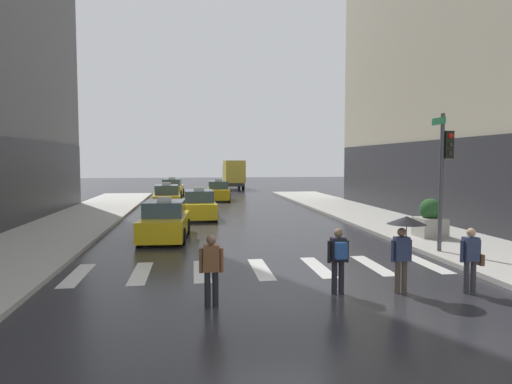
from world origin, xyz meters
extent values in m
plane|color=#26262B|center=(0.00, 0.00, 0.00)|extent=(160.00, 160.00, 0.00)
cube|color=silver|center=(-5.40, 3.00, 0.00)|extent=(0.50, 2.80, 0.01)
cube|color=silver|center=(-3.60, 3.00, 0.00)|extent=(0.50, 2.80, 0.01)
cube|color=silver|center=(-1.80, 3.00, 0.00)|extent=(0.50, 2.80, 0.01)
cube|color=silver|center=(0.00, 3.00, 0.00)|extent=(0.50, 2.80, 0.01)
cube|color=silver|center=(1.80, 3.00, 0.00)|extent=(0.50, 2.80, 0.01)
cube|color=silver|center=(3.60, 3.00, 0.00)|extent=(0.50, 2.80, 0.01)
cube|color=silver|center=(5.40, 3.00, 0.00)|extent=(0.50, 2.80, 0.01)
cube|color=#2D2D33|center=(10.45, 9.96, 2.20)|extent=(0.10, 31.36, 4.40)
cylinder|color=#47474C|center=(6.52, 4.15, 2.55)|extent=(0.14, 0.14, 4.80)
cube|color=black|center=(6.74, 4.15, 3.88)|extent=(0.30, 0.26, 0.95)
sphere|color=red|center=(6.74, 4.01, 4.18)|extent=(0.17, 0.17, 0.17)
sphere|color=#28231E|center=(6.74, 4.01, 3.88)|extent=(0.17, 0.17, 0.17)
sphere|color=#28231E|center=(6.74, 4.01, 3.58)|extent=(0.17, 0.17, 0.17)
cube|color=#196638|center=(6.47, 4.33, 4.70)|extent=(0.04, 0.84, 0.24)
cube|color=yellow|center=(-3.24, 8.95, 0.56)|extent=(2.05, 4.59, 0.84)
cube|color=#384C5B|center=(-3.25, 8.85, 1.30)|extent=(1.71, 2.19, 0.64)
cube|color=silver|center=(-3.25, 8.85, 1.71)|extent=(0.61, 0.27, 0.18)
cylinder|color=black|center=(-4.02, 10.34, 0.33)|extent=(0.26, 0.67, 0.66)
cylinder|color=black|center=(-2.31, 10.25, 0.33)|extent=(0.26, 0.67, 0.66)
cylinder|color=black|center=(-4.17, 7.65, 0.33)|extent=(0.26, 0.67, 0.66)
cylinder|color=black|center=(-2.46, 7.55, 0.33)|extent=(0.26, 0.67, 0.66)
cube|color=#F2EAB2|center=(-3.74, 11.25, 0.60)|extent=(0.20, 0.05, 0.14)
cube|color=#F2EAB2|center=(-2.49, 11.18, 0.60)|extent=(0.20, 0.05, 0.14)
cube|color=yellow|center=(-1.71, 15.75, 0.56)|extent=(1.95, 4.56, 0.84)
cube|color=#384C5B|center=(-1.71, 15.65, 1.30)|extent=(1.67, 2.15, 0.64)
cube|color=silver|center=(-1.71, 15.65, 1.71)|extent=(0.61, 0.26, 0.18)
cylinder|color=black|center=(-2.61, 17.07, 0.33)|extent=(0.24, 0.67, 0.66)
cylinder|color=black|center=(-0.90, 17.13, 0.33)|extent=(0.24, 0.67, 0.66)
cylinder|color=black|center=(-2.52, 14.37, 0.33)|extent=(0.24, 0.67, 0.66)
cylinder|color=black|center=(-0.81, 14.43, 0.33)|extent=(0.24, 0.67, 0.66)
cube|color=#F2EAB2|center=(-2.42, 18.00, 0.60)|extent=(0.20, 0.05, 0.14)
cube|color=#F2EAB2|center=(-1.16, 18.04, 0.60)|extent=(0.20, 0.05, 0.14)
cube|color=gold|center=(-3.87, 21.80, 0.56)|extent=(2.06, 4.60, 0.84)
cube|color=#384C5B|center=(-3.86, 21.70, 1.30)|extent=(1.72, 2.19, 0.64)
cube|color=silver|center=(-3.86, 21.70, 1.71)|extent=(0.61, 0.27, 0.18)
cylinder|color=black|center=(-4.80, 23.10, 0.33)|extent=(0.26, 0.67, 0.66)
cylinder|color=black|center=(-3.09, 23.20, 0.33)|extent=(0.26, 0.67, 0.66)
cylinder|color=black|center=(-4.64, 20.40, 0.33)|extent=(0.26, 0.67, 0.66)
cylinder|color=black|center=(-2.94, 20.50, 0.33)|extent=(0.26, 0.67, 0.66)
cube|color=#F2EAB2|center=(-4.63, 24.03, 0.60)|extent=(0.20, 0.05, 0.14)
cube|color=#F2EAB2|center=(-3.37, 24.10, 0.60)|extent=(0.20, 0.05, 0.14)
cube|color=yellow|center=(0.10, 27.60, 0.56)|extent=(2.03, 4.59, 0.84)
cube|color=#384C5B|center=(0.09, 27.50, 1.30)|extent=(1.71, 2.18, 0.64)
cube|color=silver|center=(0.09, 27.50, 1.71)|extent=(0.61, 0.27, 0.18)
cylinder|color=black|center=(-0.69, 28.99, 0.33)|extent=(0.25, 0.67, 0.66)
cylinder|color=black|center=(1.02, 28.90, 0.33)|extent=(0.25, 0.67, 0.66)
cylinder|color=black|center=(-0.83, 26.29, 0.33)|extent=(0.25, 0.67, 0.66)
cylinder|color=black|center=(0.88, 26.20, 0.33)|extent=(0.25, 0.67, 0.66)
cube|color=#F2EAB2|center=(-0.41, 29.89, 0.60)|extent=(0.20, 0.05, 0.14)
cube|color=#F2EAB2|center=(0.84, 29.83, 0.60)|extent=(0.20, 0.05, 0.14)
cube|color=yellow|center=(-3.93, 32.37, 0.56)|extent=(2.06, 4.60, 0.84)
cube|color=#384C5B|center=(-3.94, 32.27, 1.30)|extent=(1.72, 2.19, 0.64)
cube|color=silver|center=(-3.94, 32.27, 1.71)|extent=(0.61, 0.28, 0.18)
cylinder|color=black|center=(-4.71, 33.76, 0.33)|extent=(0.26, 0.67, 0.66)
cylinder|color=black|center=(-3.00, 33.66, 0.33)|extent=(0.26, 0.67, 0.66)
cylinder|color=black|center=(-4.87, 31.07, 0.33)|extent=(0.26, 0.67, 0.66)
cylinder|color=black|center=(-3.16, 30.97, 0.33)|extent=(0.26, 0.67, 0.66)
cube|color=#F2EAB2|center=(-4.43, 34.67, 0.60)|extent=(0.20, 0.05, 0.14)
cube|color=#F2EAB2|center=(-3.17, 34.59, 0.60)|extent=(0.20, 0.05, 0.14)
cube|color=#2D2D2D|center=(2.71, 42.69, 0.65)|extent=(1.82, 6.60, 0.40)
cube|color=silver|center=(2.70, 45.99, 1.90)|extent=(2.10, 1.81, 2.10)
cube|color=#384C5B|center=(2.70, 46.91, 2.27)|extent=(1.89, 0.05, 0.95)
cube|color=gold|center=(2.71, 41.79, 2.10)|extent=(2.21, 4.81, 2.50)
cylinder|color=black|center=(1.70, 45.78, 0.45)|extent=(0.28, 0.90, 0.90)
cylinder|color=black|center=(3.70, 45.79, 0.45)|extent=(0.28, 0.90, 0.90)
cylinder|color=black|center=(1.71, 41.24, 0.45)|extent=(0.28, 0.90, 0.90)
cylinder|color=black|center=(3.71, 41.25, 0.45)|extent=(0.28, 0.90, 0.90)
cylinder|color=#473D33|center=(3.02, 0.03, 0.41)|extent=(0.14, 0.14, 0.82)
cylinder|color=#473D33|center=(3.20, 0.03, 0.41)|extent=(0.14, 0.14, 0.82)
cube|color=#2D3856|center=(3.11, 0.03, 1.12)|extent=(0.36, 0.24, 0.60)
sphere|color=#9E7051|center=(3.11, 0.03, 1.54)|extent=(0.22, 0.22, 0.22)
cylinder|color=#2D3856|center=(2.88, 0.03, 1.07)|extent=(0.09, 0.09, 0.55)
cylinder|color=#2D3856|center=(3.34, 0.03, 1.07)|extent=(0.09, 0.09, 0.55)
cylinder|color=#4C4C4C|center=(3.23, 0.03, 1.42)|extent=(0.02, 0.02, 1.00)
cone|color=black|center=(3.23, 0.03, 1.84)|extent=(0.96, 0.96, 0.20)
cylinder|color=black|center=(1.42, 0.15, 0.41)|extent=(0.14, 0.14, 0.82)
cylinder|color=black|center=(1.60, 0.15, 0.41)|extent=(0.14, 0.14, 0.82)
cube|color=black|center=(1.51, 0.15, 1.12)|extent=(0.36, 0.24, 0.60)
sphere|color=brown|center=(1.51, 0.15, 1.54)|extent=(0.22, 0.22, 0.22)
cylinder|color=black|center=(1.28, 0.15, 1.07)|extent=(0.09, 0.09, 0.55)
cylinder|color=black|center=(1.74, 0.15, 1.07)|extent=(0.09, 0.09, 0.55)
cube|color=#264C8C|center=(1.51, -0.07, 1.14)|extent=(0.28, 0.18, 0.40)
cylinder|color=#333338|center=(4.71, -0.24, 0.41)|extent=(0.14, 0.14, 0.82)
cylinder|color=#333338|center=(4.89, -0.24, 0.41)|extent=(0.14, 0.14, 0.82)
cube|color=#2D3856|center=(4.80, -0.24, 1.12)|extent=(0.36, 0.24, 0.60)
sphere|color=tan|center=(4.80, -0.24, 1.54)|extent=(0.22, 0.22, 0.22)
cylinder|color=#2D3856|center=(4.57, -0.24, 1.07)|extent=(0.09, 0.09, 0.55)
cylinder|color=#2D3856|center=(5.03, -0.24, 1.07)|extent=(0.09, 0.09, 0.55)
cube|color=brown|center=(5.08, -0.24, 0.84)|extent=(0.10, 0.20, 0.28)
cylinder|color=black|center=(-1.74, -0.42, 0.41)|extent=(0.14, 0.14, 0.82)
cylinder|color=black|center=(-1.56, -0.42, 0.41)|extent=(0.14, 0.14, 0.82)
cube|color=brown|center=(-1.65, -0.42, 1.12)|extent=(0.36, 0.24, 0.60)
sphere|color=brown|center=(-1.65, -0.42, 1.54)|extent=(0.22, 0.22, 0.22)
cylinder|color=brown|center=(-1.88, -0.42, 1.07)|extent=(0.09, 0.09, 0.55)
cylinder|color=brown|center=(-1.42, -0.42, 1.07)|extent=(0.09, 0.09, 0.55)
cube|color=#A8A399|center=(7.76, 7.03, 0.55)|extent=(1.10, 1.10, 0.80)
sphere|color=#285628|center=(7.76, 7.03, 1.30)|extent=(0.90, 0.90, 0.90)
camera|label=1|loc=(-2.06, -10.58, 3.32)|focal=31.87mm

